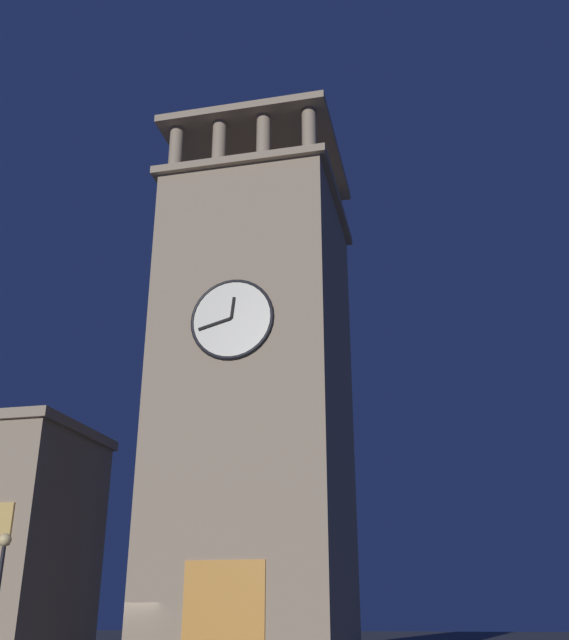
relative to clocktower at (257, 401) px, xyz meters
The scene contains 2 objects.
clocktower is the anchor object (origin of this frame).
street_lamp 13.92m from the clocktower, 54.67° to the left, with size 0.44×0.44×4.65m.
Camera 1 is at (-12.45, 28.59, 1.93)m, focal length 40.74 mm.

